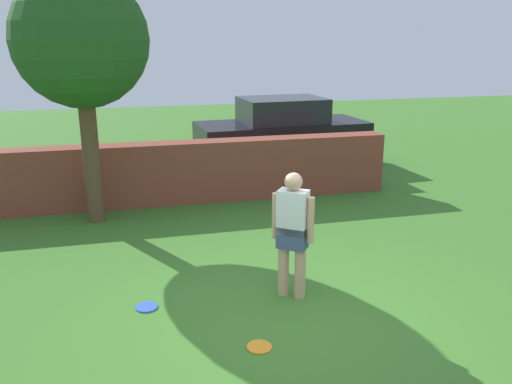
{
  "coord_description": "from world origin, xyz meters",
  "views": [
    {
      "loc": [
        -1.68,
        -5.29,
        3.19
      ],
      "look_at": [
        0.12,
        1.88,
        1.0
      ],
      "focal_mm": 37.2,
      "sensor_mm": 36.0,
      "label": 1
    }
  ],
  "objects_px": {
    "tree": "(81,42)",
    "frisbee_blue": "(147,307)",
    "frisbee_orange": "(259,347)",
    "car": "(282,132)",
    "person": "(293,230)"
  },
  "relations": [
    {
      "from": "tree",
      "to": "frisbee_orange",
      "type": "xyz_separation_m",
      "value": [
        1.82,
        -4.61,
        -3.08
      ]
    },
    {
      "from": "person",
      "to": "frisbee_blue",
      "type": "relative_size",
      "value": 6.0
    },
    {
      "from": "person",
      "to": "car",
      "type": "distance_m",
      "value": 7.01
    },
    {
      "from": "person",
      "to": "frisbee_orange",
      "type": "xyz_separation_m",
      "value": [
        -0.69,
        -1.04,
        -0.89
      ]
    },
    {
      "from": "tree",
      "to": "frisbee_orange",
      "type": "height_order",
      "value": "tree"
    },
    {
      "from": "tree",
      "to": "frisbee_orange",
      "type": "distance_m",
      "value": 5.83
    },
    {
      "from": "tree",
      "to": "frisbee_orange",
      "type": "bearing_deg",
      "value": -68.45
    },
    {
      "from": "tree",
      "to": "frisbee_blue",
      "type": "height_order",
      "value": "tree"
    },
    {
      "from": "car",
      "to": "frisbee_blue",
      "type": "xyz_separation_m",
      "value": [
        -3.71,
        -6.61,
        -0.85
      ]
    },
    {
      "from": "tree",
      "to": "car",
      "type": "height_order",
      "value": "tree"
    },
    {
      "from": "person",
      "to": "frisbee_orange",
      "type": "relative_size",
      "value": 6.0
    },
    {
      "from": "person",
      "to": "frisbee_orange",
      "type": "height_order",
      "value": "person"
    },
    {
      "from": "tree",
      "to": "car",
      "type": "xyz_separation_m",
      "value": [
        4.41,
        3.18,
        -2.22
      ]
    },
    {
      "from": "tree",
      "to": "frisbee_blue",
      "type": "relative_size",
      "value": 15.67
    },
    {
      "from": "car",
      "to": "frisbee_blue",
      "type": "distance_m",
      "value": 7.63
    }
  ]
}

